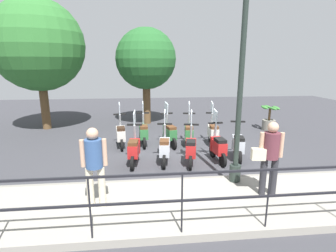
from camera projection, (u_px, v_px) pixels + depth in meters
The scene contains 19 objects.
ground_plane at pixel (184, 154), 8.53m from camera, with size 28.00×28.00×0.00m, color #38383D.
promenade_walkway at pixel (208, 201), 5.46m from camera, with size 2.20×20.00×0.15m.
fence_railing at pixel (226, 189), 4.25m from camera, with size 0.04×16.03×1.07m.
lamp_post_near at pixel (240, 94), 5.77m from camera, with size 0.26×0.90×4.65m.
pedestrian_with_bag at pixel (270, 153), 5.39m from camera, with size 0.37×0.66×1.59m.
pedestrian_distant at pixel (94, 162), 4.92m from camera, with size 0.34×0.49×1.59m.
tree_large at pixel (38, 46), 10.96m from camera, with size 3.82×3.82×5.51m.
tree_distant at pixel (146, 59), 12.13m from camera, with size 2.82×2.82×4.47m.
potted_palm at pixel (269, 120), 11.46m from camera, with size 1.06×0.66×1.05m.
scooter_near_0 at pixel (238, 144), 7.94m from camera, with size 1.22×0.49×1.54m.
scooter_near_1 at pixel (218, 146), 7.75m from camera, with size 1.23×0.44×1.54m.
scooter_near_2 at pixel (191, 148), 7.55m from camera, with size 1.22×0.48×1.54m.
scooter_near_3 at pixel (165, 148), 7.62m from camera, with size 1.23×0.44×1.54m.
scooter_near_4 at pixel (134, 149), 7.52m from camera, with size 1.23×0.44×1.54m.
scooter_far_0 at pixel (213, 132), 9.33m from camera, with size 1.23×0.44×1.54m.
scooter_far_1 at pixel (189, 133), 9.23m from camera, with size 1.23×0.46×1.54m.
scooter_far_2 at pixel (169, 133), 9.23m from camera, with size 1.21×0.52×1.54m.
scooter_far_3 at pixel (144, 132), 9.31m from camera, with size 1.23×0.44×1.54m.
scooter_far_4 at pixel (121, 134), 9.08m from camera, with size 1.23×0.44×1.54m.
Camera 1 is at (-7.98, 1.34, 2.90)m, focal length 28.00 mm.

